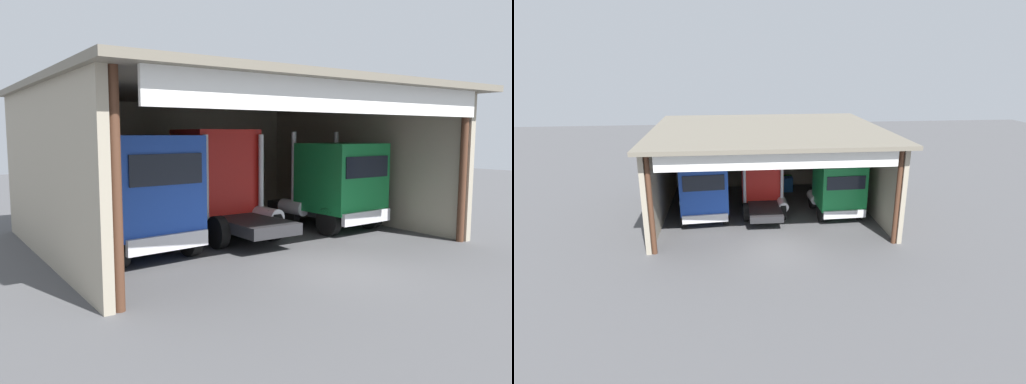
% 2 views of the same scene
% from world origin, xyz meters
% --- Properties ---
extents(ground_plane, '(80.00, 80.00, 0.00)m').
position_xyz_m(ground_plane, '(0.00, 0.00, 0.00)').
color(ground_plane, '#4C4C4F').
rests_on(ground_plane, ground).
extents(workshop_shed, '(12.78, 11.50, 5.10)m').
position_xyz_m(workshop_shed, '(0.00, 6.10, 3.54)').
color(workshop_shed, '#9E937F').
rests_on(workshop_shed, ground).
extents(truck_blue_right_bay, '(2.95, 5.12, 3.54)m').
position_xyz_m(truck_blue_right_bay, '(-3.71, 4.18, 1.86)').
color(truck_blue_right_bay, '#1E47B7').
rests_on(truck_blue_right_bay, ground).
extents(truck_red_center_left_bay, '(2.56, 5.04, 3.74)m').
position_xyz_m(truck_red_center_left_bay, '(-0.28, 5.52, 1.93)').
color(truck_red_center_left_bay, red).
rests_on(truck_red_center_left_bay, ground).
extents(truck_green_yard_outside, '(2.78, 4.64, 3.67)m').
position_xyz_m(truck_green_yard_outside, '(3.94, 4.14, 1.73)').
color(truck_green_yard_outside, '#197F3D').
rests_on(truck_green_yard_outside, ground).
extents(oil_drum, '(0.58, 0.58, 0.86)m').
position_xyz_m(oil_drum, '(1.87, 9.92, 0.43)').
color(oil_drum, '#197233').
rests_on(oil_drum, ground).
extents(tool_cart, '(0.90, 0.60, 1.00)m').
position_xyz_m(tool_cart, '(1.64, 9.02, 0.50)').
color(tool_cart, '#1E59A5').
rests_on(tool_cart, ground).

